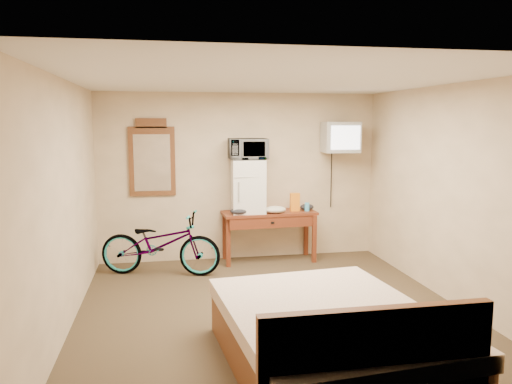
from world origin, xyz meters
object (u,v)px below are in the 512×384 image
Objects in this scene: bed at (331,339)px; mini_fridge at (248,186)px; microwave at (248,149)px; desk at (269,220)px; bicycle at (160,244)px; wall_mirror at (152,158)px; crt_television at (340,137)px; blue_cup at (307,207)px.

mini_fridge is at bearing 91.90° from bed.
microwave reaches higher than mini_fridge.
bicycle reaches higher than desk.
mini_fridge is 1.42× the size of microwave.
bicycle is (-1.59, -0.37, -0.20)m from desk.
crt_television is at bearing -5.20° from wall_mirror.
bicycle is at bearing -166.82° from desk.
mini_fridge is 0.47× the size of bicycle.
microwave is 3.68m from bed.
bed reaches higher than blue_cup.
blue_cup is 2.23m from bicycle.
desk is 1.62m from crt_television.
desk is 0.60m from blue_cup.
crt_television is at bearing -1.63° from microwave.
mini_fridge is 0.54m from microwave.
mini_fridge reaches higher than bicycle.
wall_mirror is at bearing 174.80° from crt_television.
desk is at bearing -178.87° from crt_television.
blue_cup is at bearing 77.04° from bed.
crt_television is 0.55× the size of wall_mirror.
crt_television is at bearing -0.74° from mini_fridge.
bed is (1.49, -3.64, -1.25)m from wall_mirror.
desk is at bearing -8.09° from microwave.
blue_cup is at bearing -65.57° from bicycle.
bed is (0.11, -3.41, -0.85)m from mini_fridge.
crt_television reaches higher than microwave.
crt_television is at bearing 69.26° from bed.
blue_cup is 0.20× the size of crt_television.
microwave is 0.90× the size of crt_television.
bed is (1.39, -3.00, -0.14)m from bicycle.
wall_mirror is at bearing 112.19° from bed.
microwave is at bearing 176.19° from blue_cup.
wall_mirror is at bearing 170.33° from mini_fridge.
wall_mirror is 0.49× the size of bed.
crt_television is 0.27× the size of bed.
microwave is at bearing 179.25° from crt_television.
bicycle is at bearing -171.61° from crt_television.
blue_cup reaches higher than bicycle.
microwave is at bearing 172.79° from desk.
blue_cup is 0.08× the size of bicycle.
mini_fridge is 0.70× the size of wall_mirror.
wall_mirror is at bearing 23.23° from bicycle.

